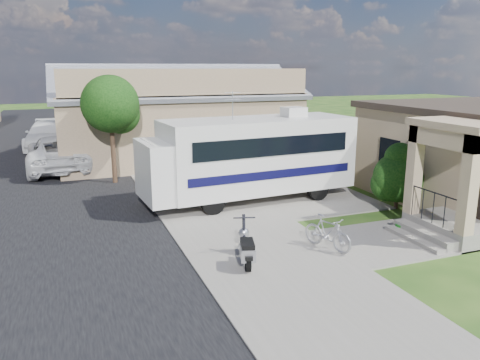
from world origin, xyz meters
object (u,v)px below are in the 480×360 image
object	(u,v)px
bicycle	(327,235)
garden_hose	(402,228)
scooter	(246,248)
van	(47,135)
pickup_truck	(58,153)
shrub	(399,175)
motorhome	(250,155)

from	to	relation	value
bicycle	garden_hose	xyz separation A→B (m)	(2.98, 0.56, -0.37)
scooter	van	world-z (taller)	van
pickup_truck	van	bearing A→B (deg)	-86.30
shrub	bicycle	xyz separation A→B (m)	(-4.39, -2.59, -0.74)
motorhome	bicycle	world-z (taller)	motorhome
shrub	van	distance (m)	21.58
motorhome	shrub	xyz separation A→B (m)	(4.48, -2.72, -0.52)
shrub	bicycle	bearing A→B (deg)	-149.42
pickup_truck	garden_hose	world-z (taller)	pickup_truck
shrub	pickup_truck	bearing A→B (deg)	135.03
bicycle	pickup_truck	xyz separation A→B (m)	(-6.71, 13.68, 0.38)
pickup_truck	garden_hose	size ratio (longest dim) A/B	14.01
shrub	garden_hose	bearing A→B (deg)	-124.62
bicycle	motorhome	bearing A→B (deg)	69.86
motorhome	van	xyz separation A→B (m)	(-7.25, 15.39, -0.90)
bicycle	scooter	bearing A→B (deg)	161.98
shrub	scooter	distance (m)	7.36
motorhome	garden_hose	bearing A→B (deg)	-61.39
shrub	bicycle	size ratio (longest dim) A/B	1.52
scooter	pickup_truck	distance (m)	14.47
shrub	motorhome	bearing A→B (deg)	148.69
shrub	bicycle	world-z (taller)	shrub
motorhome	garden_hose	world-z (taller)	motorhome
van	garden_hose	bearing A→B (deg)	-57.34
motorhome	shrub	bearing A→B (deg)	-35.52
motorhome	pickup_truck	world-z (taller)	motorhome
motorhome	pickup_truck	xyz separation A→B (m)	(-6.62, 8.37, -0.88)
bicycle	van	size ratio (longest dim) A/B	0.27
shrub	garden_hose	distance (m)	2.71
motorhome	van	distance (m)	17.04
shrub	pickup_truck	size ratio (longest dim) A/B	0.39
bicycle	garden_hose	bearing A→B (deg)	-10.51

